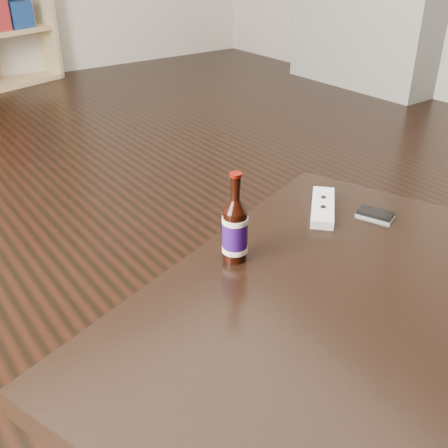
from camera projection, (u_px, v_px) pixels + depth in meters
floor at (188, 236)px, 2.08m from camera, size 5.00×6.00×0.01m
coffee_table at (320, 313)px, 1.09m from camera, size 1.22×0.95×0.40m
beer_bottle at (235, 230)px, 1.15m from camera, size 0.07×0.07×0.21m
phone at (375, 214)px, 1.35m from camera, size 0.08×0.10×0.02m
remote at (323, 207)px, 1.38m from camera, size 0.19×0.18×0.03m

